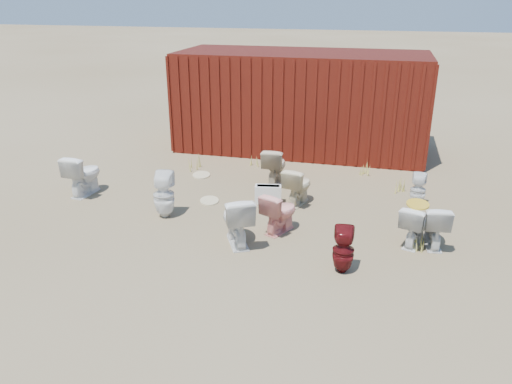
% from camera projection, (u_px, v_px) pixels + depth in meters
% --- Properties ---
extents(ground, '(100.00, 100.00, 0.00)m').
position_uv_depth(ground, '(247.00, 236.00, 8.19)').
color(ground, brown).
rests_on(ground, ground).
extents(shipping_container, '(6.00, 2.40, 2.40)m').
position_uv_depth(shipping_container, '(301.00, 101.00, 12.42)').
color(shipping_container, '#4A0D0C').
rests_on(shipping_container, ground).
extents(toilet_front_a, '(0.53, 0.84, 0.82)m').
position_uv_depth(toilet_front_a, '(83.00, 174.00, 9.77)').
color(toilet_front_a, white).
rests_on(toilet_front_a, ground).
extents(toilet_front_pink, '(0.64, 0.79, 0.70)m').
position_uv_depth(toilet_front_pink, '(280.00, 212.00, 8.24)').
color(toilet_front_pink, pink).
rests_on(toilet_front_pink, ground).
extents(toilet_front_c, '(0.78, 0.93, 0.82)m').
position_uv_depth(toilet_front_c, '(237.00, 219.00, 7.82)').
color(toilet_front_c, white).
rests_on(toilet_front_c, ground).
extents(toilet_front_maroon, '(0.33, 0.34, 0.68)m').
position_uv_depth(toilet_front_maroon, '(343.00, 250.00, 7.03)').
color(toilet_front_maroon, '#580F11').
rests_on(toilet_front_maroon, ground).
extents(toilet_front_e, '(0.47, 0.73, 0.71)m').
position_uv_depth(toilet_front_e, '(434.00, 225.00, 7.77)').
color(toilet_front_e, silver).
rests_on(toilet_front_e, ground).
extents(toilet_back_a, '(0.44, 0.45, 0.82)m').
position_uv_depth(toilet_back_a, '(164.00, 195.00, 8.77)').
color(toilet_back_a, white).
rests_on(toilet_back_a, ground).
extents(toilet_back_beige_left, '(0.44, 0.77, 0.78)m').
position_uv_depth(toilet_back_beige_left, '(275.00, 166.00, 10.31)').
color(toilet_back_beige_left, '#C8B492').
rests_on(toilet_back_beige_left, ground).
extents(toilet_back_beige_right, '(0.56, 0.78, 0.72)m').
position_uv_depth(toilet_back_beige_right, '(298.00, 186.00, 9.34)').
color(toilet_back_beige_right, beige).
rests_on(toilet_back_beige_right, ground).
extents(toilet_back_yellowlid, '(0.58, 0.75, 0.68)m').
position_uv_depth(toilet_back_yellowlid, '(415.00, 225.00, 7.80)').
color(toilet_back_yellowlid, white).
rests_on(toilet_back_yellowlid, ground).
extents(toilet_back_e, '(0.31, 0.32, 0.63)m').
position_uv_depth(toilet_back_e, '(418.00, 190.00, 9.25)').
color(toilet_back_e, white).
rests_on(toilet_back_e, ground).
extents(yellow_lid, '(0.34, 0.43, 0.02)m').
position_uv_depth(yellow_lid, '(418.00, 204.00, 7.67)').
color(yellow_lid, gold).
rests_on(yellow_lid, toilet_back_yellowlid).
extents(loose_tank, '(0.53, 0.28, 0.35)m').
position_uv_depth(loose_tank, '(268.00, 194.00, 9.43)').
color(loose_tank, silver).
rests_on(loose_tank, ground).
extents(loose_lid_near, '(0.52, 0.59, 0.02)m').
position_uv_depth(loose_lid_near, '(201.00, 175.00, 10.91)').
color(loose_lid_near, beige).
rests_on(loose_lid_near, ground).
extents(loose_lid_far, '(0.50, 0.57, 0.02)m').
position_uv_depth(loose_lid_far, '(209.00, 201.00, 9.56)').
color(loose_lid_far, beige).
rests_on(loose_lid_far, ground).
extents(weed_clump_a, '(0.36, 0.36, 0.32)m').
position_uv_depth(weed_clump_a, '(192.00, 162.00, 11.25)').
color(weed_clump_a, '#B4AA48').
rests_on(weed_clump_a, ground).
extents(weed_clump_b, '(0.32, 0.32, 0.26)m').
position_uv_depth(weed_clump_b, '(293.00, 176.00, 10.53)').
color(weed_clump_b, '#B4AA48').
rests_on(weed_clump_b, ground).
extents(weed_clump_c, '(0.36, 0.36, 0.33)m').
position_uv_depth(weed_clump_c, '(402.00, 185.00, 9.91)').
color(weed_clump_c, '#B4AA48').
rests_on(weed_clump_c, ground).
extents(weed_clump_d, '(0.30, 0.30, 0.25)m').
position_uv_depth(weed_clump_d, '(257.00, 161.00, 11.45)').
color(weed_clump_d, '#B4AA48').
rests_on(weed_clump_d, ground).
extents(weed_clump_e, '(0.34, 0.34, 0.26)m').
position_uv_depth(weed_clump_e, '(366.00, 169.00, 10.90)').
color(weed_clump_e, '#B4AA48').
rests_on(weed_clump_e, ground).
extents(weed_clump_f, '(0.28, 0.28, 0.24)m').
position_uv_depth(weed_clump_f, '(422.00, 242.00, 7.74)').
color(weed_clump_f, '#B4AA48').
rests_on(weed_clump_f, ground).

